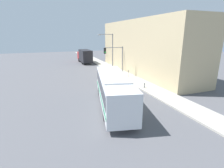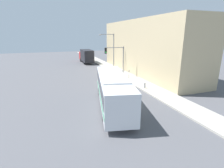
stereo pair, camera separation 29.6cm
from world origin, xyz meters
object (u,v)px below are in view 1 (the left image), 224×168
(fire_hydrant, at_px, (144,85))
(parking_meter, at_px, (128,73))
(delivery_truck, at_px, (85,56))
(traffic_light_pole, at_px, (116,56))
(city_bus, at_px, (113,88))
(street_lamp, at_px, (110,49))

(fire_hydrant, xyz_separation_m, parking_meter, (-0.00, 4.78, 0.58))
(delivery_truck, relative_size, traffic_light_pole, 1.62)
(parking_meter, bearing_deg, city_bus, -123.98)
(parking_meter, bearing_deg, fire_hydrant, -90.00)
(city_bus, xyz_separation_m, street_lamp, (5.57, 15.84, 2.43))
(city_bus, height_order, street_lamp, street_lamp)
(street_lamp, bearing_deg, parking_meter, -88.63)
(delivery_truck, distance_m, street_lamp, 12.26)
(traffic_light_pole, distance_m, street_lamp, 4.87)
(city_bus, relative_size, traffic_light_pole, 2.28)
(street_lamp, bearing_deg, fire_hydrant, -89.17)
(city_bus, relative_size, parking_meter, 7.82)
(city_bus, relative_size, fire_hydrant, 14.95)
(delivery_truck, bearing_deg, street_lamp, -78.53)
(delivery_truck, xyz_separation_m, parking_meter, (2.56, -19.08, -0.64))
(parking_meter, xyz_separation_m, street_lamp, (-0.18, 7.32, 3.14))
(traffic_light_pole, xyz_separation_m, parking_meter, (1.03, -2.59, -2.38))
(fire_hydrant, relative_size, street_lamp, 0.11)
(traffic_light_pole, relative_size, street_lamp, 0.71)
(fire_hydrant, relative_size, parking_meter, 0.52)
(delivery_truck, bearing_deg, fire_hydrant, -83.87)
(parking_meter, bearing_deg, traffic_light_pole, 111.71)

